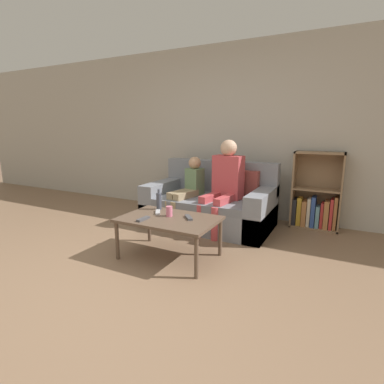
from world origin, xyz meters
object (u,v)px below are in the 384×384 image
bookshelf (316,201)px  person_adult (225,179)px  person_child (188,188)px  bottle (159,201)px  couch (211,205)px  tv_remote_0 (189,217)px  cup_near (169,211)px  tv_remote_2 (158,212)px  tv_remote_1 (143,219)px  coffee_table (169,221)px

bookshelf → person_adult: person_adult is taller
bookshelf → person_child: 1.77m
person_adult → bottle: bearing=-109.6°
couch → tv_remote_0: 1.18m
cup_near → tv_remote_2: bearing=166.2°
tv_remote_0 → tv_remote_2: bearing=135.8°
tv_remote_2 → bottle: 0.18m
bottle → tv_remote_1: bearing=-79.0°
couch → person_adult: person_adult is taller
couch → bottle: (-0.22, -0.99, 0.25)m
tv_remote_0 → bottle: 0.50m
person_adult → tv_remote_2: size_ratio=7.16×
coffee_table → bookshelf: bearing=54.2°
couch → bottle: bearing=-102.7°
bookshelf → bottle: bookshelf is taller
couch → coffee_table: bearing=-87.4°
person_adult → person_child: person_adult is taller
cup_near → tv_remote_0: bearing=6.0°
cup_near → tv_remote_2: (-0.17, 0.04, -0.04)m
person_adult → bottle: (-0.46, -0.90, -0.15)m
tv_remote_1 → tv_remote_0: bearing=35.1°
coffee_table → cup_near: (-0.03, 0.05, 0.09)m
person_adult → tv_remote_2: person_adult is taller
coffee_table → person_child: size_ratio=1.05×
person_adult → cup_near: size_ratio=11.09×
person_adult → cup_near: 1.12m
couch → person_adult: size_ratio=1.42×
coffee_table → tv_remote_2: 0.23m
person_child → coffee_table: bearing=-61.4°
coffee_table → person_adult: bearing=80.7°
coffee_table → cup_near: size_ratio=9.24×
couch → tv_remote_0: bearing=-77.8°
cup_near → tv_remote_1: size_ratio=0.64×
tv_remote_0 → tv_remote_1: (-0.39, -0.26, 0.00)m
tv_remote_1 → tv_remote_2: 0.28m
couch → cup_near: bearing=-88.6°
person_child → tv_remote_1: (0.15, -1.25, -0.09)m
tv_remote_1 → tv_remote_2: same height
bottle → coffee_table: bearing=-39.9°
coffee_table → bottle: bottle is taller
tv_remote_1 → bottle: bearing=102.5°
tv_remote_1 → bottle: bottle is taller
coffee_table → tv_remote_0: 0.21m
person_adult → tv_remote_2: bearing=-102.8°
cup_near → tv_remote_0: cup_near is taller
tv_remote_1 → bookshelf: bearing=54.6°
person_child → bottle: bearing=-74.7°
bottle → tv_remote_0: bearing=-18.7°
coffee_table → person_adult: person_adult is taller
cup_near → bottle: size_ratio=0.46×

